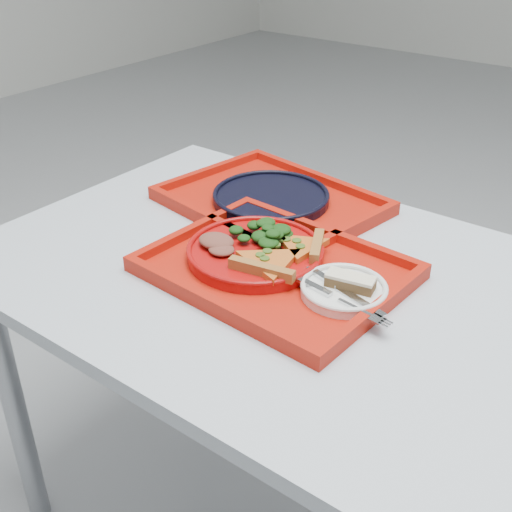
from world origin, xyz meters
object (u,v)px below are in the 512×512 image
Objects in this scene: tray_main at (276,272)px; dinner_plate at (255,254)px; navy_plate at (271,198)px; dessert_bar at (350,281)px; tray_far at (271,204)px.

tray_main is 1.73× the size of dinner_plate.
dessert_bar is (0.33, -0.22, 0.02)m from navy_plate.
dinner_plate is 0.25m from navy_plate.
dinner_plate is 2.91× the size of dessert_bar.
tray_main is 0.16m from dessert_bar.
dessert_bar reaches higher than navy_plate.
navy_plate is at bearing 134.28° from dessert_bar.
navy_plate is 2.91× the size of dessert_bar.
dinner_plate is at bearing 173.19° from tray_main.
dessert_bar is (0.33, -0.22, 0.03)m from tray_far.
tray_far is 0.25m from dinner_plate.
tray_main is at bearing -10.30° from dinner_plate.
tray_main is 0.06m from dinner_plate.
dessert_bar is (0.21, -0.00, 0.02)m from dinner_plate.
dinner_plate is at bearing 167.90° from dessert_bar.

